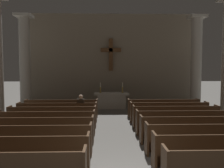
# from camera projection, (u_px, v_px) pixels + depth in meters

# --- Properties ---
(pew_left_row_2) EXTENTS (3.74, 0.50, 0.95)m
(pew_left_row_2) POSITION_uv_depth(u_px,v_px,m) (14.00, 153.00, 5.91)
(pew_left_row_2) COLOR #422B19
(pew_left_row_2) RESTS_ON ground
(pew_left_row_3) EXTENTS (3.74, 0.50, 0.95)m
(pew_left_row_3) POSITION_uv_depth(u_px,v_px,m) (28.00, 140.00, 6.99)
(pew_left_row_3) COLOR #422B19
(pew_left_row_3) RESTS_ON ground
(pew_left_row_4) EXTENTS (3.74, 0.50, 0.95)m
(pew_left_row_4) POSITION_uv_depth(u_px,v_px,m) (39.00, 130.00, 8.07)
(pew_left_row_4) COLOR #422B19
(pew_left_row_4) RESTS_ON ground
(pew_left_row_5) EXTENTS (3.74, 0.50, 0.95)m
(pew_left_row_5) POSITION_uv_depth(u_px,v_px,m) (46.00, 123.00, 9.15)
(pew_left_row_5) COLOR #422B19
(pew_left_row_5) RESTS_ON ground
(pew_left_row_6) EXTENTS (3.74, 0.50, 0.95)m
(pew_left_row_6) POSITION_uv_depth(u_px,v_px,m) (53.00, 117.00, 10.23)
(pew_left_row_6) COLOR #422B19
(pew_left_row_6) RESTS_ON ground
(pew_left_row_7) EXTENTS (3.74, 0.50, 0.95)m
(pew_left_row_7) POSITION_uv_depth(u_px,v_px,m) (58.00, 112.00, 11.31)
(pew_left_row_7) COLOR #422B19
(pew_left_row_7) RESTS_ON ground
(pew_left_row_8) EXTENTS (3.74, 0.50, 0.95)m
(pew_left_row_8) POSITION_uv_depth(u_px,v_px,m) (62.00, 108.00, 12.39)
(pew_left_row_8) COLOR #422B19
(pew_left_row_8) RESTS_ON ground
(pew_right_row_3) EXTENTS (3.74, 0.50, 0.95)m
(pew_right_row_3) POSITION_uv_depth(u_px,v_px,m) (207.00, 138.00, 7.15)
(pew_right_row_3) COLOR #422B19
(pew_right_row_3) RESTS_ON ground
(pew_right_row_4) EXTENTS (3.74, 0.50, 0.95)m
(pew_right_row_4) POSITION_uv_depth(u_px,v_px,m) (194.00, 129.00, 8.23)
(pew_right_row_4) COLOR #422B19
(pew_right_row_4) RESTS_ON ground
(pew_right_row_5) EXTENTS (3.74, 0.50, 0.95)m
(pew_right_row_5) POSITION_uv_depth(u_px,v_px,m) (184.00, 122.00, 9.31)
(pew_right_row_5) COLOR #422B19
(pew_right_row_5) RESTS_ON ground
(pew_right_row_6) EXTENTS (3.74, 0.50, 0.95)m
(pew_right_row_6) POSITION_uv_depth(u_px,v_px,m) (175.00, 116.00, 10.39)
(pew_right_row_6) COLOR #422B19
(pew_right_row_6) RESTS_ON ground
(pew_right_row_7) EXTENTS (3.74, 0.50, 0.95)m
(pew_right_row_7) POSITION_uv_depth(u_px,v_px,m) (169.00, 112.00, 11.47)
(pew_right_row_7) COLOR #422B19
(pew_right_row_7) RESTS_ON ground
(pew_right_row_8) EXTENTS (3.74, 0.50, 0.95)m
(pew_right_row_8) POSITION_uv_depth(u_px,v_px,m) (163.00, 108.00, 12.55)
(pew_right_row_8) COLOR #422B19
(pew_right_row_8) RESTS_ON ground
(column_left_third) EXTENTS (1.00, 1.00, 5.83)m
(column_left_third) POSITION_uv_depth(u_px,v_px,m) (25.00, 64.00, 14.65)
(column_left_third) COLOR #ADA89E
(column_left_third) RESTS_ON ground
(column_right_third) EXTENTS (1.00, 1.00, 5.83)m
(column_right_third) POSITION_uv_depth(u_px,v_px,m) (196.00, 64.00, 14.97)
(column_right_third) COLOR #ADA89E
(column_right_third) RESTS_ON ground
(altar) EXTENTS (2.20, 0.90, 1.01)m
(altar) POSITION_uv_depth(u_px,v_px,m) (111.00, 100.00, 15.08)
(altar) COLOR #A8A399
(altar) RESTS_ON ground
(candlestick_left) EXTENTS (0.16, 0.16, 0.65)m
(candlestick_left) POSITION_uv_depth(u_px,v_px,m) (100.00, 89.00, 15.01)
(candlestick_left) COLOR #B79338
(candlestick_left) RESTS_ON altar
(candlestick_right) EXTENTS (0.16, 0.16, 0.65)m
(candlestick_right) POSITION_uv_depth(u_px,v_px,m) (122.00, 89.00, 15.05)
(candlestick_right) COLOR #B79338
(candlestick_right) RESTS_ON altar
(apse_with_cross) EXTENTS (11.74, 0.51, 6.33)m
(apse_with_cross) POSITION_uv_depth(u_px,v_px,m) (111.00, 59.00, 16.79)
(apse_with_cross) COLOR gray
(apse_with_cross) RESTS_ON ground
(lone_worshipper) EXTENTS (0.32, 0.43, 1.32)m
(lone_worshipper) POSITION_uv_depth(u_px,v_px,m) (81.00, 107.00, 11.37)
(lone_worshipper) COLOR #26262B
(lone_worshipper) RESTS_ON ground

